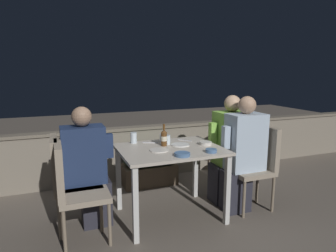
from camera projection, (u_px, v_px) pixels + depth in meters
The scene contains 23 objects.
ground_plane at pixel (170, 216), 3.22m from camera, with size 16.00×16.00×0.00m, color #665B51.
parapet_wall at pixel (138, 152), 4.33m from camera, with size 9.00×0.18×0.75m.
dining_table at pixel (170, 157), 3.10m from camera, with size 1.05×0.82×0.76m.
planter_hedge at pixel (149, 161), 4.06m from camera, with size 0.72×0.47×0.57m.
chair_left_near at pixel (71, 184), 2.65m from camera, with size 0.44×0.44×0.93m.
chair_left_far at pixel (66, 175), 2.87m from camera, with size 0.44×0.44×0.93m.
person_navy_jumper at pixel (88, 167), 2.93m from camera, with size 0.49×0.26×1.21m.
chair_right_near at pixel (257, 160), 3.36m from camera, with size 0.44×0.44×0.93m.
person_blue_shirt at pixel (242, 154), 3.27m from camera, with size 0.49×0.26×1.27m.
chair_right_far at pixel (243, 154), 3.59m from camera, with size 0.44×0.44×0.93m.
person_green_blouse at pixel (228, 149), 3.50m from camera, with size 0.48×0.26×1.27m.
beer_bottle at pixel (164, 138), 3.16m from camera, with size 0.06×0.06×0.23m.
plate_0 at pixel (159, 150), 2.98m from camera, with size 0.19×0.19×0.01m.
plate_1 at pixel (180, 145), 3.19m from camera, with size 0.20×0.20×0.01m.
bowl_0 at pixel (182, 154), 2.80m from camera, with size 0.15×0.15×0.03m.
bowl_1 at pixel (211, 150), 2.92m from camera, with size 0.11×0.11×0.03m.
bowl_2 at pixel (206, 143), 3.21m from camera, with size 0.13×0.13×0.03m.
glass_cup_0 at pixel (163, 138), 3.30m from camera, with size 0.07×0.07×0.10m.
glass_cup_1 at pixel (167, 140), 3.24m from camera, with size 0.06×0.06×0.10m.
glass_cup_2 at pixel (134, 138), 3.28m from camera, with size 0.07×0.07×0.12m.
fork_0 at pixel (185, 140), 3.41m from camera, with size 0.13×0.14×0.01m.
fork_1 at pixel (150, 143), 3.29m from camera, with size 0.16×0.09×0.01m.
potted_plant at pixel (225, 147), 4.33m from camera, with size 0.36×0.36×0.74m.
Camera 1 is at (-1.10, -2.78, 1.55)m, focal length 32.00 mm.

